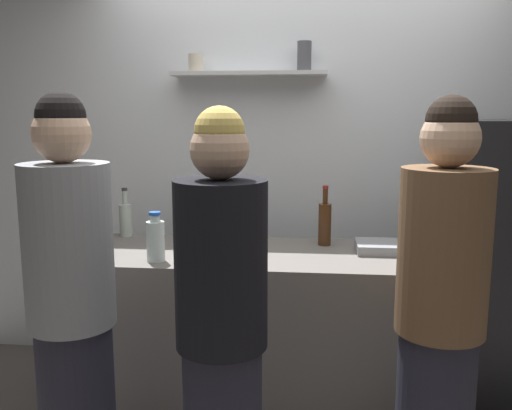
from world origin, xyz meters
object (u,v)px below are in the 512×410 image
wine_bottle_pale_glass (126,218)px  wine_bottle_amber_glass (325,222)px  utensil_holder (196,246)px  person_brown_jacket (440,321)px  person_blonde (222,335)px  person_grey_hoodie (72,313)px  baking_pan (389,247)px  refrigerator (503,262)px  water_bottle_plastic (156,240)px

wine_bottle_pale_glass → wine_bottle_amber_glass: bearing=-5.2°
utensil_holder → wine_bottle_pale_glass: bearing=140.2°
person_brown_jacket → utensil_holder: bearing=-88.7°
person_blonde → person_grey_hoodie: (-0.61, 0.07, 0.03)m
person_grey_hoodie → person_blonde: bearing=77.0°
utensil_holder → wine_bottle_amber_glass: bearing=26.5°
baking_pan → person_grey_hoodie: bearing=-146.8°
refrigerator → baking_pan: (-0.68, -0.29, 0.14)m
utensil_holder → person_brown_jacket: (1.07, -0.58, -0.13)m
refrigerator → person_grey_hoodie: bearing=-150.1°
baking_pan → person_brown_jacket: bearing=-83.6°
refrigerator → person_brown_jacket: (-0.59, -1.07, 0.05)m
person_blonde → person_brown_jacket: bearing=-113.7°
wine_bottle_pale_glass → water_bottle_plastic: (0.33, -0.53, 0.00)m
refrigerator → person_brown_jacket: person_brown_jacket is taller
person_blonde → person_brown_jacket: 0.84m
water_bottle_plastic → person_brown_jacket: (1.26, -0.49, -0.18)m
refrigerator → wine_bottle_pale_glass: size_ratio=5.53×
utensil_holder → wine_bottle_pale_glass: (-0.52, 0.43, 0.05)m
water_bottle_plastic → person_blonde: bearing=-56.3°
wine_bottle_pale_glass → person_brown_jacket: 1.89m
refrigerator → baking_pan: 0.75m
baking_pan → utensil_holder: utensil_holder is taller
person_blonde → wine_bottle_amber_glass: bearing=-55.5°
person_grey_hoodie → wine_bottle_pale_glass: bearing=-177.8°
wine_bottle_amber_glass → person_brown_jacket: bearing=-65.0°
utensil_holder → refrigerator: bearing=16.4°
wine_bottle_pale_glass → wine_bottle_amber_glass: (1.17, -0.11, 0.02)m
water_bottle_plastic → person_blonde: person_blonde is taller
wine_bottle_pale_glass → person_blonde: bearing=-56.9°
baking_pan → wine_bottle_amber_glass: 0.37m
person_blonde → person_brown_jacket: person_brown_jacket is taller
baking_pan → person_brown_jacket: 0.80m
baking_pan → water_bottle_plastic: 1.21m
person_grey_hoodie → utensil_holder: bearing=146.0°
utensil_holder → person_grey_hoodie: bearing=-118.0°
wine_bottle_pale_glass → person_blonde: person_blonde is taller
person_brown_jacket → person_grey_hoodie: bearing=-56.5°
wine_bottle_amber_glass → person_blonde: person_blonde is taller
baking_pan → water_bottle_plastic: (-1.17, -0.30, 0.08)m
wine_bottle_pale_glass → person_grey_hoodie: bearing=-81.8°
water_bottle_plastic → baking_pan: bearing=14.4°
person_blonde → person_grey_hoodie: 0.61m
baking_pan → person_blonde: size_ratio=0.21×
wine_bottle_amber_glass → water_bottle_plastic: (-0.83, -0.42, -0.02)m
utensil_holder → water_bottle_plastic: (-0.18, -0.10, 0.05)m
refrigerator → wine_bottle_amber_glass: size_ratio=4.81×
refrigerator → water_bottle_plastic: 1.95m
wine_bottle_amber_glass → person_brown_jacket: size_ratio=0.20×
wine_bottle_amber_glass → wine_bottle_pale_glass: bearing=174.8°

